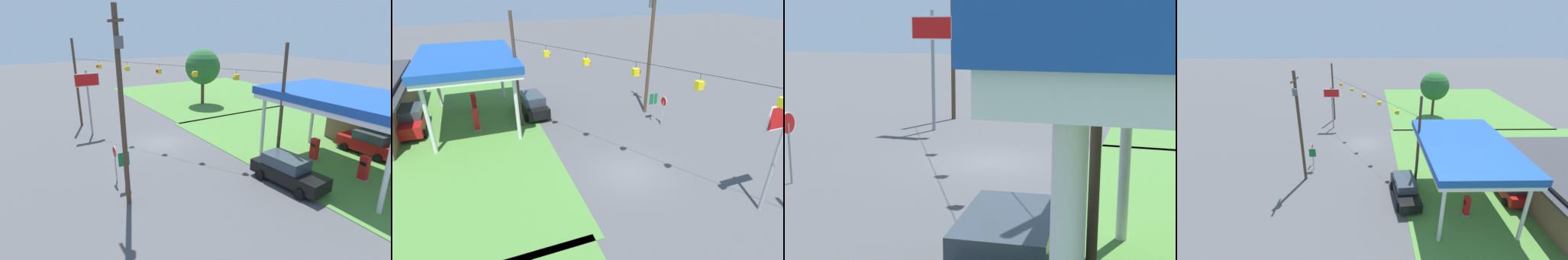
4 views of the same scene
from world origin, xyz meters
TOP-DOWN VIEW (x-y plane):
  - ground_plane at (0.00, 0.00)m, footprint 160.00×160.00m
  - stop_sign_roadside at (5.08, -5.68)m, footprint 0.80×0.08m
  - stop_sign_overhead at (-5.42, -4.75)m, footprint 0.22×2.22m
  - signal_span_gantry at (-0.00, -0.01)m, footprint 18.35×10.24m

SIDE VIEW (x-z plane):
  - ground_plane at x=0.00m, z-range 0.00..0.00m
  - stop_sign_roadside at x=5.08m, z-range 0.56..3.06m
  - stop_sign_overhead at x=-5.42m, z-range 1.34..7.49m
  - signal_span_gantry at x=0.00m, z-range 0.47..9.32m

